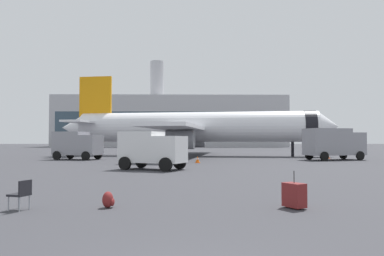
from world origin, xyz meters
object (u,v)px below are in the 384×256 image
object	(u,v)px
safety_cone_mid	(198,159)
service_truck	(77,144)
airplane_taxiing	(81,140)
traveller_backpack	(108,200)
airplane_at_gate	(194,127)
gate_chair	(21,193)
cargo_van	(152,148)
fuel_truck	(333,143)
rolling_suitcase	(294,195)
safety_cone_near	(328,155)

from	to	relation	value
safety_cone_mid	service_truck	bearing A→B (deg)	155.06
airplane_taxiing	traveller_backpack	xyz separation A→B (m)	(29.28, -100.63, -1.79)
airplane_at_gate	gate_chair	distance (m)	36.81
safety_cone_mid	traveller_backpack	size ratio (longest dim) A/B	1.28
service_truck	cargo_van	xyz separation A→B (m)	(8.96, -13.21, -0.16)
airplane_taxiing	gate_chair	bearing A→B (deg)	-75.10
fuel_truck	rolling_suitcase	size ratio (longest dim) A/B	5.84
airplane_at_gate	gate_chair	bearing A→B (deg)	-98.98
fuel_truck	gate_chair	distance (m)	33.21
service_truck	safety_cone_mid	xyz separation A→B (m)	(12.33, -5.73, -1.30)
cargo_van	safety_cone_mid	distance (m)	8.28
fuel_truck	rolling_suitcase	world-z (taller)	fuel_truck
airplane_taxiing	safety_cone_near	distance (m)	85.81
safety_cone_mid	gate_chair	bearing A→B (deg)	-104.63
airplane_taxiing	safety_cone_mid	world-z (taller)	airplane_taxiing
airplane_at_gate	safety_cone_mid	world-z (taller)	airplane_at_gate
airplane_at_gate	safety_cone_near	distance (m)	16.39
airplane_taxiing	traveller_backpack	world-z (taller)	airplane_taxiing
gate_chair	rolling_suitcase	bearing A→B (deg)	1.34
cargo_van	safety_cone_mid	xyz separation A→B (m)	(3.37, 7.48, -1.15)
airplane_taxiing	fuel_truck	xyz separation A→B (m)	(46.65, -74.35, -0.25)
airplane_taxiing	fuel_truck	world-z (taller)	airplane_taxiing
fuel_truck	service_truck	bearing A→B (deg)	177.59
airplane_taxiing	fuel_truck	distance (m)	87.77
safety_cone_mid	traveller_backpack	bearing A→B (deg)	-98.78
cargo_van	gate_chair	distance (m)	14.76
safety_cone_mid	airplane_taxiing	bearing A→B (deg)	112.44
airplane_at_gate	rolling_suitcase	xyz separation A→B (m)	(2.17, -36.04, -3.27)
airplane_at_gate	traveller_backpack	world-z (taller)	airplane_at_gate
airplane_at_gate	airplane_taxiing	bearing A→B (deg)	116.72
cargo_van	traveller_backpack	world-z (taller)	cargo_van
safety_cone_mid	rolling_suitcase	size ratio (longest dim) A/B	0.56
safety_cone_mid	gate_chair	size ratio (longest dim) A/B	0.71
traveller_backpack	safety_cone_near	bearing A→B (deg)	58.37
fuel_truck	rolling_suitcase	xyz separation A→B (m)	(-11.88, -26.45, -1.38)
safety_cone_near	rolling_suitcase	size ratio (longest dim) A/B	0.70
service_truck	rolling_suitcase	size ratio (longest dim) A/B	4.76
rolling_suitcase	gate_chair	size ratio (longest dim) A/B	1.28
safety_cone_near	gate_chair	distance (m)	35.56
cargo_van	service_truck	bearing A→B (deg)	124.16
fuel_truck	traveller_backpack	size ratio (longest dim) A/B	13.38
cargo_van	rolling_suitcase	distance (m)	15.41
airplane_at_gate	traveller_backpack	distance (m)	36.18
airplane_at_gate	fuel_truck	size ratio (longest dim) A/B	5.56
fuel_truck	safety_cone_mid	world-z (taller)	fuel_truck
safety_cone_mid	gate_chair	world-z (taller)	gate_chair
safety_cone_mid	airplane_at_gate	bearing A→B (deg)	90.08
fuel_truck	cargo_van	bearing A→B (deg)	-145.18
fuel_truck	safety_cone_near	world-z (taller)	fuel_truck
airplane_taxiing	gate_chair	world-z (taller)	airplane_taxiing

